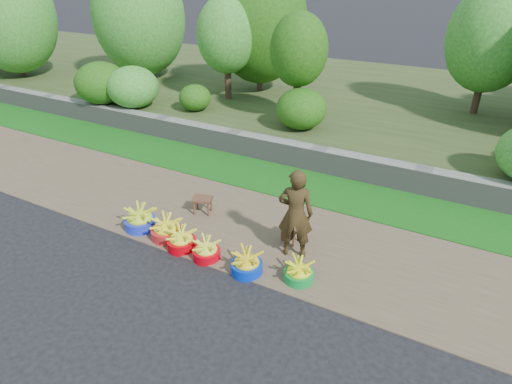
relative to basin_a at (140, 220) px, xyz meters
The scene contains 15 objects.
ground_plane 1.95m from the basin_a, 10.00° to the right, with size 120.00×120.00×0.00m, color black.
dirt_shoulder 2.12m from the basin_a, 25.56° to the left, with size 80.00×2.50×0.02m, color brown.
grass_verge 3.49m from the basin_a, 56.75° to the left, with size 80.00×1.50×0.04m, color #155E14.
retaining_wall 4.22m from the basin_a, 63.09° to the left, with size 80.00×0.35×0.55m, color gray.
earth_bank 8.87m from the basin_a, 77.57° to the left, with size 80.00×10.00×0.50m, color #3A4921.
vegetation 7.88m from the basin_a, 75.20° to the left, with size 33.77×7.68×4.74m.
basin_a is the anchor object (origin of this frame).
basin_b 0.60m from the basin_a, ahead, with size 0.53×0.53×0.40m.
basin_c 1.01m from the basin_a, ahead, with size 0.48×0.48×0.36m.
basin_d 1.53m from the basin_a, ahead, with size 0.45×0.45×0.33m.
basin_e 2.27m from the basin_a, ahead, with size 0.49×0.49×0.37m.
basin_f 3.04m from the basin_a, ahead, with size 0.45×0.45×0.34m.
stool_left 1.17m from the basin_a, 54.66° to the left, with size 0.43×0.37×0.32m.
stool_right 2.67m from the basin_a, 19.52° to the left, with size 0.38×0.33×0.29m.
vendor_woman 2.83m from the basin_a, 12.25° to the left, with size 0.55×0.36×1.51m, color black.
Camera 1 is at (2.94, -4.32, 4.21)m, focal length 30.00 mm.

